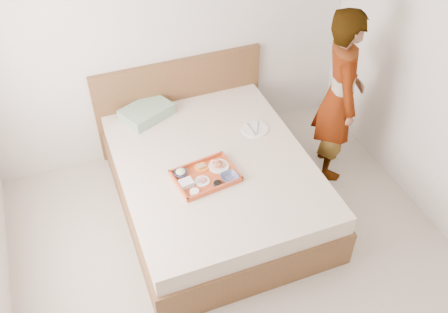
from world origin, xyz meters
TOP-DOWN VIEW (x-y plane):
  - ground at (0.00, 0.00)m, footprint 3.50×4.00m
  - wall_back at (0.00, 2.00)m, footprint 3.50×0.01m
  - bed at (0.04, 1.00)m, footprint 1.65×2.00m
  - headboard at (0.04, 1.97)m, footprint 1.65×0.06m
  - pillow at (-0.33, 1.80)m, footprint 0.53×0.46m
  - tray at (-0.09, 0.84)m, footprint 0.54×0.42m
  - prawn_plate at (0.05, 0.91)m, footprint 0.19×0.19m
  - navy_bowl_big at (0.08, 0.74)m, footprint 0.16×0.16m
  - sauce_dish at (-0.03, 0.71)m, footprint 0.08×0.08m
  - meat_plate at (-0.13, 0.79)m, footprint 0.14×0.14m
  - bread_plate at (-0.09, 0.95)m, footprint 0.14×0.14m
  - salad_bowl at (-0.27, 0.93)m, footprint 0.12×0.12m
  - plastic_tub at (-0.26, 0.80)m, footprint 0.11×0.10m
  - cheese_round at (-0.23, 0.70)m, footprint 0.08×0.08m
  - dinner_plate at (0.53, 1.26)m, footprint 0.30×0.30m
  - person at (1.25, 1.08)m, footprint 0.58×0.70m

SIDE VIEW (x-z plane):
  - ground at x=0.00m, z-range -0.01..0.01m
  - bed at x=0.04m, z-range 0.00..0.53m
  - headboard at x=0.04m, z-range 0.00..0.95m
  - dinner_plate at x=0.53m, z-range 0.53..0.54m
  - meat_plate at x=-0.13m, z-range 0.54..0.55m
  - bread_plate at x=-0.09m, z-range 0.54..0.55m
  - prawn_plate at x=0.05m, z-range 0.54..0.55m
  - tray at x=-0.09m, z-range 0.53..0.58m
  - cheese_round at x=-0.23m, z-range 0.54..0.57m
  - sauce_dish at x=-0.03m, z-range 0.54..0.57m
  - salad_bowl at x=-0.27m, z-range 0.54..0.58m
  - navy_bowl_big at x=0.08m, z-range 0.54..0.58m
  - plastic_tub at x=-0.26m, z-range 0.54..0.59m
  - pillow at x=-0.33m, z-range 0.53..0.64m
  - person at x=1.25m, z-range 0.00..1.65m
  - wall_back at x=0.00m, z-range 0.00..2.60m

